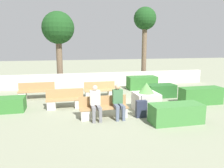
{
  "coord_description": "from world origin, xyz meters",
  "views": [
    {
      "loc": [
        -2.7,
        -9.67,
        2.81
      ],
      "look_at": [
        -0.36,
        0.5,
        0.9
      ],
      "focal_mm": 35.0,
      "sensor_mm": 36.0,
      "label": 1
    }
  ],
  "objects": [
    {
      "name": "perimeter_wall",
      "position": [
        0.0,
        4.67,
        0.46
      ],
      "size": [
        14.62,
        0.3,
        0.92
      ],
      "color": "beige",
      "rests_on": "ground_plane"
    },
    {
      "name": "bench_front",
      "position": [
        -1.19,
        -1.71,
        0.32
      ],
      "size": [
        1.87,
        0.48,
        0.83
      ],
      "color": "#A37A4C",
      "rests_on": "ground_plane"
    },
    {
      "name": "suitcase",
      "position": [
        0.23,
        -1.99,
        0.34
      ],
      "size": [
        0.41,
        0.2,
        0.87
      ],
      "color": "#282D42",
      "rests_on": "ground_plane"
    },
    {
      "name": "hedge_block_mid_left",
      "position": [
        3.67,
        -0.79,
        0.4
      ],
      "size": [
        2.0,
        0.7,
        0.8
      ],
      "color": "#33702D",
      "rests_on": "ground_plane"
    },
    {
      "name": "hedge_block_far_left",
      "position": [
        -4.88,
        -0.0,
        0.3
      ],
      "size": [
        1.15,
        0.86,
        0.6
      ],
      "color": "#33702D",
      "rests_on": "ground_plane"
    },
    {
      "name": "bench_left_side",
      "position": [
        -2.62,
        -0.06,
        0.31
      ],
      "size": [
        1.65,
        0.48,
        0.83
      ],
      "rotation": [
        0.0,
        0.0,
        0.2
      ],
      "color": "#A37A4C",
      "rests_on": "ground_plane"
    },
    {
      "name": "tree_center_left",
      "position": [
        3.27,
        5.67,
        4.36
      ],
      "size": [
        1.62,
        1.62,
        5.44
      ],
      "color": "brown",
      "rests_on": "ground_plane"
    },
    {
      "name": "planter_corner_left",
      "position": [
        0.75,
        -1.19,
        0.51
      ],
      "size": [
        1.0,
        1.0,
        1.21
      ],
      "color": "beige",
      "rests_on": "ground_plane"
    },
    {
      "name": "tree_leftmost",
      "position": [
        -2.84,
        5.76,
        3.78
      ],
      "size": [
        2.15,
        2.15,
        4.97
      ],
      "color": "brown",
      "rests_on": "ground_plane"
    },
    {
      "name": "hedge_block_near_left",
      "position": [
        1.24,
        -2.83,
        0.35
      ],
      "size": [
        1.88,
        0.8,
        0.7
      ],
      "color": "#3D7A38",
      "rests_on": "ground_plane"
    },
    {
      "name": "ground_plane",
      "position": [
        0.0,
        0.0,
        0.0
      ],
      "size": [
        60.0,
        60.0,
        0.0
      ],
      "primitive_type": "plane",
      "color": "gray"
    },
    {
      "name": "hedge_block_near_right",
      "position": [
        2.44,
        0.95,
        0.34
      ],
      "size": [
        1.51,
        0.83,
        0.67
      ],
      "color": "#235623",
      "rests_on": "ground_plane"
    },
    {
      "name": "bench_back",
      "position": [
        -0.77,
        1.52,
        0.31
      ],
      "size": [
        1.67,
        0.48,
        0.83
      ],
      "rotation": [
        0.0,
        0.0,
        0.11
      ],
      "color": "#A37A4C",
      "rests_on": "ground_plane"
    },
    {
      "name": "bench_right_side",
      "position": [
        -4.03,
        2.01,
        0.32
      ],
      "size": [
        1.83,
        0.48,
        0.83
      ],
      "rotation": [
        0.0,
        0.0,
        -0.04
      ],
      "color": "#A37A4C",
      "rests_on": "ground_plane"
    },
    {
      "name": "person_seated_woman",
      "position": [
        -0.66,
        -1.85,
        0.72
      ],
      "size": [
        0.38,
        0.64,
        1.32
      ],
      "color": "#515B70",
      "rests_on": "ground_plane"
    },
    {
      "name": "hedge_block_mid_right",
      "position": [
        2.2,
        3.16,
        0.4
      ],
      "size": [
        1.81,
        0.89,
        0.8
      ],
      "color": "#33702D",
      "rests_on": "ground_plane"
    },
    {
      "name": "person_seated_man",
      "position": [
        -1.53,
        -1.85,
        0.71
      ],
      "size": [
        0.38,
        0.64,
        1.3
      ],
      "color": "slate",
      "rests_on": "ground_plane"
    }
  ]
}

